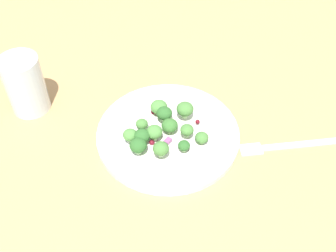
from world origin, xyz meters
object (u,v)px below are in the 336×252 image
at_px(broccoli_floret_1, 202,138).
at_px(broccoli_floret_2, 187,130).
at_px(plate, 168,133).
at_px(water_glass, 25,85).
at_px(fork, 288,145).
at_px(broccoli_floret_0, 160,107).

height_order(broccoli_floret_1, broccoli_floret_2, broccoli_floret_2).
xyz_separation_m(plate, water_glass, (-0.08, -0.24, 0.04)).
distance_m(fork, water_glass, 0.46).
height_order(broccoli_floret_0, broccoli_floret_1, broccoli_floret_0).
bearing_deg(broccoli_floret_2, broccoli_floret_1, 64.28).
height_order(broccoli_floret_0, water_glass, water_glass).
relative_size(broccoli_floret_2, water_glass, 0.21).
xyz_separation_m(plate, broccoli_floret_2, (0.02, 0.03, 0.02)).
height_order(broccoli_floret_0, fork, broccoli_floret_0).
distance_m(broccoli_floret_2, water_glass, 0.29).
distance_m(broccoli_floret_0, broccoli_floret_2, 0.07).
xyz_separation_m(broccoli_floret_2, fork, (0.01, 0.17, -0.03)).
xyz_separation_m(broccoli_floret_0, broccoli_floret_1, (0.07, 0.07, -0.00)).
relative_size(broccoli_floret_1, fork, 0.12).
bearing_deg(broccoli_floret_0, fork, 71.27).
distance_m(plate, water_glass, 0.26).
relative_size(broccoli_floret_1, broccoli_floret_2, 1.00).
distance_m(broccoli_floret_1, water_glass, 0.32).
distance_m(plate, broccoli_floret_2, 0.04).
bearing_deg(plate, fork, 81.38).
height_order(broccoli_floret_2, fork, broccoli_floret_2).
relative_size(plate, water_glass, 2.25).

